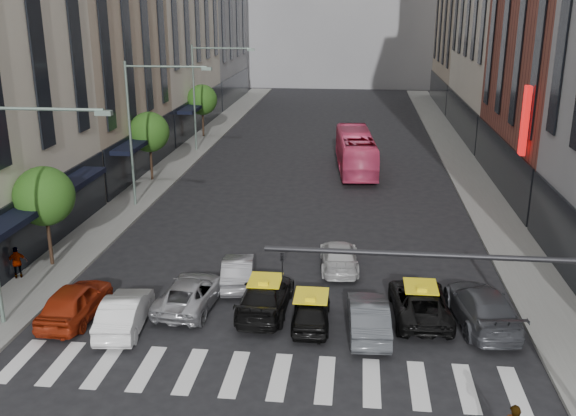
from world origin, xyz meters
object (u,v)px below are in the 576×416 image
(car_white_front, at_px, (125,312))
(taxi_left, at_px, (265,296))
(car_red, at_px, (75,301))
(streetlamp_mid, at_px, (144,115))
(streetlamp_far, at_px, (205,84))
(taxi_center, at_px, (311,311))
(bus, at_px, (356,151))
(pedestrian_far, at_px, (17,262))
(streetlamp_near, at_px, (7,186))

(car_white_front, distance_m, taxi_left, 5.76)
(car_white_front, relative_size, taxi_left, 0.87)
(car_red, bearing_deg, taxi_left, -168.82)
(streetlamp_mid, distance_m, taxi_left, 17.38)
(car_white_front, bearing_deg, taxi_left, -165.28)
(streetlamp_far, relative_size, car_white_front, 2.09)
(taxi_center, bearing_deg, bus, -95.28)
(car_red, xyz_separation_m, car_white_front, (2.33, -0.59, -0.06))
(streetlamp_mid, relative_size, taxi_left, 1.83)
(car_white_front, xyz_separation_m, taxi_center, (7.40, 1.07, -0.07))
(car_white_front, xyz_separation_m, pedestrian_far, (-6.61, 3.93, 0.21))
(streetlamp_far, height_order, car_white_front, streetlamp_far)
(car_red, relative_size, taxi_center, 1.20)
(taxi_center, bearing_deg, streetlamp_near, 5.06)
(streetlamp_far, bearing_deg, car_red, -86.83)
(streetlamp_mid, xyz_separation_m, taxi_center, (11.45, -14.61, -5.26))
(car_white_front, bearing_deg, pedestrian_far, -36.68)
(streetlamp_near, bearing_deg, streetlamp_mid, 90.00)
(bus, relative_size, pedestrian_far, 7.05)
(streetlamp_near, bearing_deg, car_red, 27.91)
(taxi_center, bearing_deg, streetlamp_mid, -53.78)
(streetlamp_far, bearing_deg, streetlamp_near, -90.00)
(streetlamp_far, xyz_separation_m, taxi_left, (9.44, -29.64, -5.19))
(pedestrian_far, bearing_deg, car_white_front, 120.51)
(taxi_left, height_order, pedestrian_far, pedestrian_far)
(car_white_front, distance_m, pedestrian_far, 7.69)
(streetlamp_far, bearing_deg, streetlamp_mid, -90.00)
(bus, bearing_deg, streetlamp_mid, 35.27)
(pedestrian_far, bearing_deg, bus, -153.18)
(car_red, bearing_deg, bus, -112.82)
(streetlamp_far, bearing_deg, taxi_center, -69.49)
(taxi_center, bearing_deg, taxi_left, -27.63)
(car_white_front, bearing_deg, taxi_center, -177.75)
(streetlamp_near, bearing_deg, bus, 64.27)
(car_red, bearing_deg, streetlamp_near, 28.48)
(car_red, height_order, taxi_left, car_red)
(streetlamp_near, height_order, streetlamp_far, same)
(streetlamp_near, xyz_separation_m, bus, (12.97, 26.92, -4.40))
(streetlamp_far, height_order, taxi_center, streetlamp_far)
(streetlamp_mid, bearing_deg, streetlamp_near, -90.00)
(bus, bearing_deg, car_white_front, 66.64)
(streetlamp_near, distance_m, car_white_front, 6.60)
(streetlamp_mid, distance_m, car_red, 16.03)
(streetlamp_mid, distance_m, pedestrian_far, 13.02)
(streetlamp_far, bearing_deg, car_white_front, -82.71)
(streetlamp_mid, height_order, bus, streetlamp_mid)
(bus, bearing_deg, car_red, 61.79)
(taxi_center, height_order, pedestrian_far, pedestrian_far)
(streetlamp_far, bearing_deg, pedestrian_far, -95.26)
(streetlamp_mid, height_order, car_white_front, streetlamp_mid)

